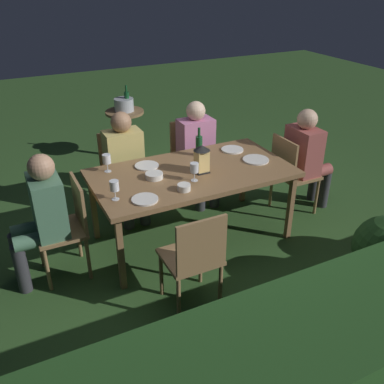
% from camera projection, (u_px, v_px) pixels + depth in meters
% --- Properties ---
extents(ground_plane, '(16.00, 16.00, 0.00)m').
position_uv_depth(ground_plane, '(192.00, 237.00, 4.31)').
color(ground_plane, '#2D5123').
extents(dining_table, '(1.86, 0.99, 0.74)m').
position_uv_depth(dining_table, '(192.00, 176.00, 3.99)').
color(dining_table, olive).
rests_on(dining_table, ground).
extents(chair_head_near, '(0.40, 0.42, 0.87)m').
position_uv_depth(chair_head_near, '(291.00, 171.00, 4.54)').
color(chair_head_near, '#937047').
rests_on(chair_head_near, ground).
extents(person_in_rust, '(0.48, 0.38, 1.15)m').
position_uv_depth(person_in_rust, '(307.00, 155.00, 4.55)').
color(person_in_rust, '#9E4C47').
rests_on(person_in_rust, ground).
extents(chair_side_left_a, '(0.42, 0.40, 0.87)m').
position_uv_depth(chair_side_left_a, '(190.00, 155.00, 4.94)').
color(chair_side_left_a, '#937047').
rests_on(chair_side_left_a, ground).
extents(person_in_pink, '(0.38, 0.47, 1.15)m').
position_uv_depth(person_in_pink, '(198.00, 148.00, 4.72)').
color(person_in_pink, '#C675A3').
rests_on(person_in_pink, ground).
extents(chair_head_far, '(0.40, 0.42, 0.87)m').
position_uv_depth(chair_head_far, '(68.00, 224.00, 3.62)').
color(chair_head_far, '#937047').
rests_on(chair_head_far, ground).
extents(person_in_green, '(0.48, 0.38, 1.15)m').
position_uv_depth(person_in_green, '(41.00, 214.00, 3.47)').
color(person_in_green, '#4C7A5B').
rests_on(person_in_green, ground).
extents(chair_side_left_b, '(0.42, 0.40, 0.87)m').
position_uv_depth(chair_side_left_b, '(121.00, 168.00, 4.62)').
color(chair_side_left_b, '#937047').
rests_on(chair_side_left_b, ground).
extents(person_in_mustard, '(0.38, 0.47, 1.15)m').
position_uv_depth(person_in_mustard, '(126.00, 162.00, 4.39)').
color(person_in_mustard, tan).
rests_on(person_in_mustard, ground).
extents(chair_side_right_b, '(0.42, 0.40, 0.87)m').
position_uv_depth(chair_side_right_b, '(194.00, 257.00, 3.22)').
color(chair_side_right_b, '#937047').
rests_on(chair_side_right_b, ground).
extents(lantern_centerpiece, '(0.15, 0.15, 0.27)m').
position_uv_depth(lantern_centerpiece, '(202.00, 157.00, 3.88)').
color(lantern_centerpiece, black).
rests_on(lantern_centerpiece, dining_table).
extents(green_bottle_on_table, '(0.07, 0.07, 0.29)m').
position_uv_depth(green_bottle_on_table, '(199.00, 145.00, 4.24)').
color(green_bottle_on_table, '#144723').
rests_on(green_bottle_on_table, dining_table).
extents(wine_glass_a, '(0.08, 0.08, 0.17)m').
position_uv_depth(wine_glass_a, '(107.00, 160.00, 3.90)').
color(wine_glass_a, silver).
rests_on(wine_glass_a, dining_table).
extents(wine_glass_b, '(0.08, 0.08, 0.17)m').
position_uv_depth(wine_glass_b, '(114.00, 187.00, 3.43)').
color(wine_glass_b, silver).
rests_on(wine_glass_b, dining_table).
extents(wine_glass_c, '(0.08, 0.08, 0.17)m').
position_uv_depth(wine_glass_c, '(194.00, 169.00, 3.73)').
color(wine_glass_c, silver).
rests_on(wine_glass_c, dining_table).
extents(plate_a, '(0.23, 0.23, 0.01)m').
position_uv_depth(plate_a, '(147.00, 166.00, 4.05)').
color(plate_a, white).
rests_on(plate_a, dining_table).
extents(plate_b, '(0.23, 0.23, 0.01)m').
position_uv_depth(plate_b, '(232.00, 150.00, 4.40)').
color(plate_b, white).
rests_on(plate_b, dining_table).
extents(plate_c, '(0.26, 0.26, 0.01)m').
position_uv_depth(plate_c, '(256.00, 160.00, 4.17)').
color(plate_c, silver).
rests_on(plate_c, dining_table).
extents(plate_d, '(0.22, 0.22, 0.01)m').
position_uv_depth(plate_d, '(145.00, 199.00, 3.47)').
color(plate_d, silver).
rests_on(plate_d, dining_table).
extents(bowl_olives, '(0.16, 0.16, 0.05)m').
position_uv_depth(bowl_olives, '(154.00, 175.00, 3.82)').
color(bowl_olives, silver).
rests_on(bowl_olives, dining_table).
extents(bowl_bread, '(0.11, 0.11, 0.06)m').
position_uv_depth(bowl_bread, '(184.00, 187.00, 3.61)').
color(bowl_bread, silver).
rests_on(bowl_bread, dining_table).
extents(side_table, '(0.52, 0.52, 0.68)m').
position_uv_depth(side_table, '(126.00, 127.00, 5.87)').
color(side_table, brown).
rests_on(side_table, ground).
extents(ice_bucket, '(0.26, 0.26, 0.34)m').
position_uv_depth(ice_bucket, '(124.00, 104.00, 5.72)').
color(ice_bucket, '#B2B7BF').
rests_on(ice_bucket, side_table).
extents(hedge_backdrop, '(5.52, 0.68, 0.91)m').
position_uv_depth(hedge_backdrop, '(357.00, 358.00, 2.42)').
color(hedge_backdrop, '#234C1E').
rests_on(hedge_backdrop, ground).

